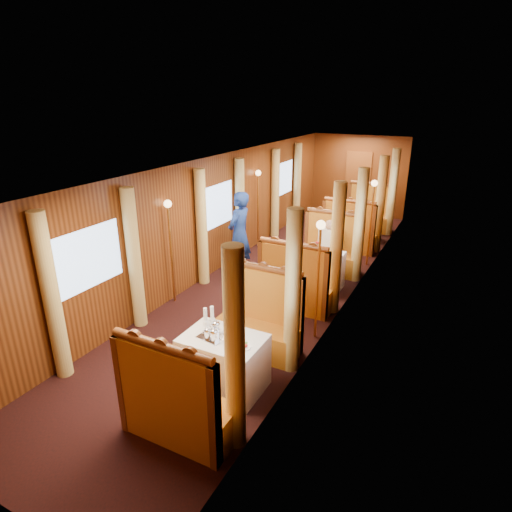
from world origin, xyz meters
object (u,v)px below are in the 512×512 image
Objects in this scene: banquette_far_fwd at (349,234)px; teapot_right at (214,337)px; table_far at (359,226)px; rose_vase_mid at (317,245)px; banquette_near_fwd at (176,406)px; passenger at (328,242)px; tea_tray at (212,337)px; rose_vase_far at (362,205)px; steward at (239,234)px; fruit_plate at (242,346)px; banquette_mid_fwd at (295,288)px; banquette_mid_aft at (331,253)px; table_near at (224,362)px; banquette_near_aft at (258,324)px; teapot_left at (208,335)px; banquette_far_aft at (368,215)px; teapot_back at (216,329)px; table_mid at (315,271)px.

banquette_far_fwd is 6.13m from teapot_right.
rose_vase_mid is at bearing -89.38° from table_far.
banquette_near_fwd reaches higher than passenger.
tea_tray is 7.08m from rose_vase_far.
fruit_plate is at bearing 33.21° from steward.
rose_vase_far is (0.02, 4.52, 0.50)m from banquette_mid_fwd.
banquette_mid_aft is at bearing 125.63° from steward.
table_near is 4.91× the size of fruit_plate.
banquette_near_aft is 8.90× the size of teapot_left.
rose_vase_far is (0.02, 8.02, 0.50)m from banquette_near_fwd.
passenger is (-0.04, 0.82, -0.19)m from rose_vase_mid.
banquette_far_aft is 3.74m from passenger.
rose_vase_mid is (0.16, 3.44, 0.10)m from teapot_back.
table_far is at bearing 90.00° from banquette_near_fwd.
banquette_near_aft is 1.00× the size of banquette_mid_aft.
passenger reaches higher than rose_vase_mid.
rose_vase_far is at bearing -88.85° from banquette_far_aft.
table_mid is 1.02m from banquette_mid_fwd.
banquette_near_fwd is at bearing -90.49° from rose_vase_mid.
rose_vase_mid is (0.04, -0.03, 0.55)m from table_mid.
steward is (-1.69, -4.56, 0.48)m from banquette_far_aft.
banquette_near_fwd is at bearing -90.00° from table_near.
banquette_near_aft reaches higher than table_mid.
banquette_far_fwd is at bearing -90.00° from table_far.
table_near and table_far have the same top height.
banquette_mid_fwd reaches higher than tea_tray.
banquette_mid_fwd is 7.50× the size of teapot_back.
banquette_near_aft reaches higher than rose_vase_far.
tea_tray is 0.12m from teapot_back.
table_mid is 4.51m from banquette_far_aft.
banquette_mid_aft reaches higher than teapot_left.
fruit_plate is 7.10m from rose_vase_far.
fruit_plate is at bearing -87.51° from rose_vase_far.
banquette_mid_fwd is at bearing 90.00° from table_near.
table_mid is at bearing -90.00° from passenger.
banquette_far_aft is (0.00, 7.00, 0.00)m from banquette_near_aft.
rose_vase_far is (0.02, 6.00, 0.50)m from banquette_near_aft.
teapot_back reaches higher than teapot_left.
banquette_far_fwd reaches higher than table_far.
steward is (-1.69, -2.53, 0.48)m from banquette_far_fwd.
teapot_left is at bearing -92.70° from teapot_back.
banquette_near_aft is 5.99m from table_far.
table_near is at bearing 38.27° from teapot_left.
tea_tray is 1.90× the size of teapot_back.
teapot_left reaches higher than fruit_plate.
tea_tray is at bearing -91.56° from banquette_mid_aft.
banquette_mid_fwd is at bearing -90.00° from banquette_mid_aft.
banquette_near_fwd reaches higher than rose_vase_far.
table_mid is at bearing -90.00° from banquette_far_aft.
teapot_right is (-0.05, -4.64, 0.40)m from banquette_mid_aft.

